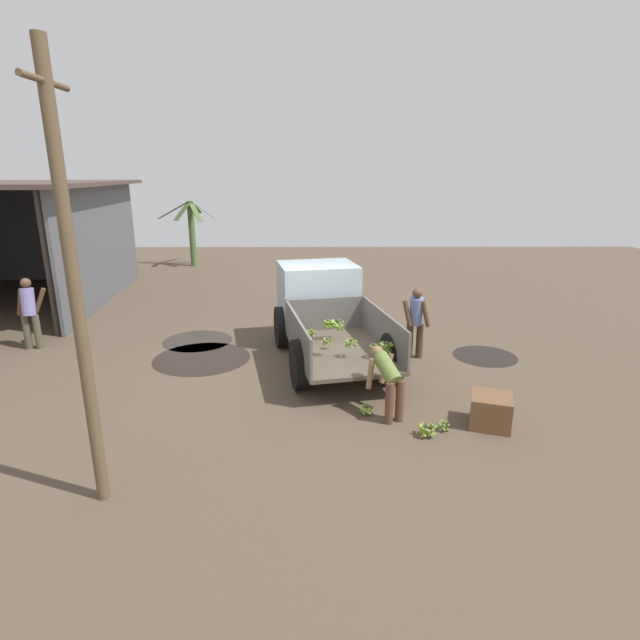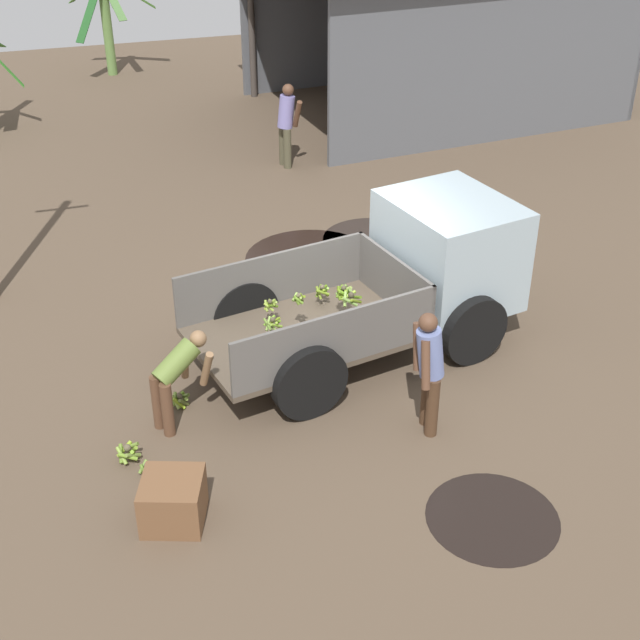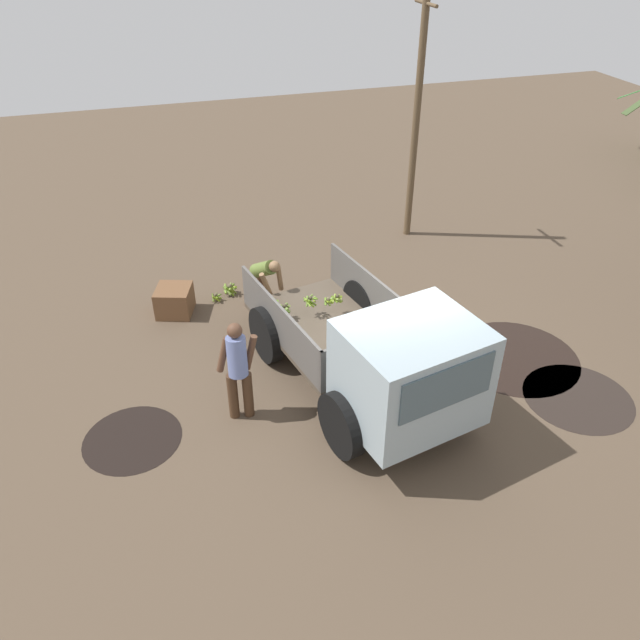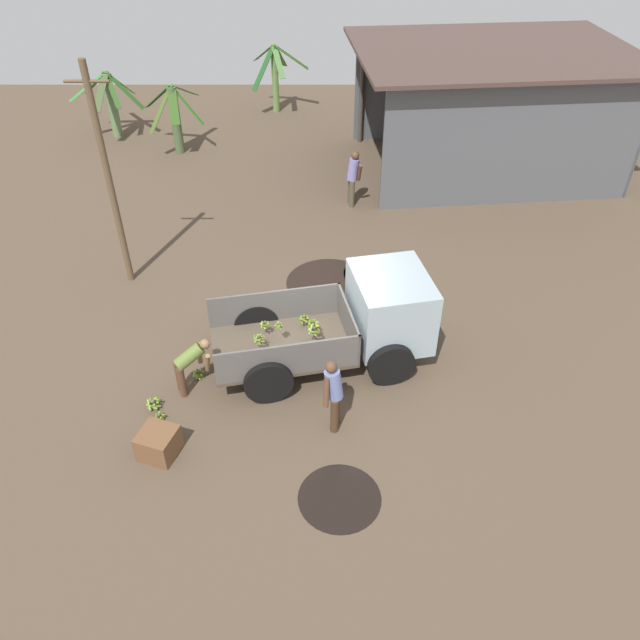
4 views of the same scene
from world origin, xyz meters
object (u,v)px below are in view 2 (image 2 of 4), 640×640
Objects in this scene: person_bystander_near_shed at (287,121)px; banana_bunch_on_ground_2 at (180,399)px; cargo_truck at (418,270)px; wooden_crate_0 at (173,501)px; banana_bunch_on_ground_1 at (147,468)px; person_worker_loading at (176,375)px; person_foreground_visitor at (429,367)px; banana_bunch_on_ground_0 at (128,452)px.

banana_bunch_on_ground_2 is (-3.51, -7.62, -0.84)m from person_bystander_near_shed.
wooden_crate_0 is at bearing -156.57° from cargo_truck.
wooden_crate_0 is (0.17, -0.81, 0.17)m from banana_bunch_on_ground_1.
cargo_truck is 4.59m from banana_bunch_on_ground_1.
person_worker_loading reaches higher than banana_bunch_on_ground_2.
cargo_truck is 2.20m from person_foreground_visitor.
person_bystander_near_shed is at bearing -86.26° from person_foreground_visitor.
banana_bunch_on_ground_1 is at bearing -146.41° from person_worker_loading.
cargo_truck is 2.80× the size of person_bystander_near_shed.
banana_bunch_on_ground_1 is at bearing -166.30° from cargo_truck.
person_bystander_near_shed is 5.66× the size of banana_bunch_on_ground_0.
person_bystander_near_shed is at bearing 78.06° from cargo_truck.
banana_bunch_on_ground_0 is at bearing 1.08° from person_foreground_visitor.
person_worker_loading is at bearing -99.25° from banana_bunch_on_ground_2.
person_foreground_visitor is 6.22× the size of banana_bunch_on_ground_2.
person_bystander_near_shed reaches higher than wooden_crate_0.
person_foreground_visitor reaches higher than banana_bunch_on_ground_2.
banana_bunch_on_ground_0 is at bearing -124.43° from person_bystander_near_shed.
banana_bunch_on_ground_1 is 0.88× the size of banana_bunch_on_ground_2.
banana_bunch_on_ground_0 is (-3.52, 0.45, -0.77)m from person_foreground_visitor.
banana_bunch_on_ground_0 is 1.16m from banana_bunch_on_ground_2.
wooden_crate_0 is (-3.17, -0.67, -0.64)m from person_foreground_visitor.
wooden_crate_0 reaches higher than banana_bunch_on_ground_1.
cargo_truck is 2.91× the size of person_foreground_visitor.
person_worker_loading is 1.82× the size of wooden_crate_0.
banana_bunch_on_ground_2 is 0.41× the size of wooden_crate_0.
person_worker_loading is 3.90× the size of banana_bunch_on_ground_0.
wooden_crate_0 is (-0.40, -2.00, 0.16)m from banana_bunch_on_ground_2.
banana_bunch_on_ground_1 is at bearing -122.66° from person_bystander_near_shed.
wooden_crate_0 is at bearing -72.49° from banana_bunch_on_ground_0.
person_worker_loading is at bearing 38.30° from banana_bunch_on_ground_0.
cargo_truck is at bearing 20.92° from banana_bunch_on_ground_0.
banana_bunch_on_ground_1 is 0.36× the size of wooden_crate_0.
banana_bunch_on_ground_2 is (0.05, 0.33, -0.60)m from person_worker_loading.
person_worker_loading is 1.06m from banana_bunch_on_ground_0.
person_foreground_visitor reaches higher than banana_bunch_on_ground_0.
person_worker_loading is 1.18m from banana_bunch_on_ground_1.
person_bystander_near_shed reaches higher than banana_bunch_on_ground_0.
person_foreground_visitor is 3.44m from banana_bunch_on_ground_1.
banana_bunch_on_ground_2 is (-2.77, 1.34, -0.80)m from person_foreground_visitor.
person_foreground_visitor is at bearing -120.80° from cargo_truck.
banana_bunch_on_ground_1 is 0.84m from wooden_crate_0.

